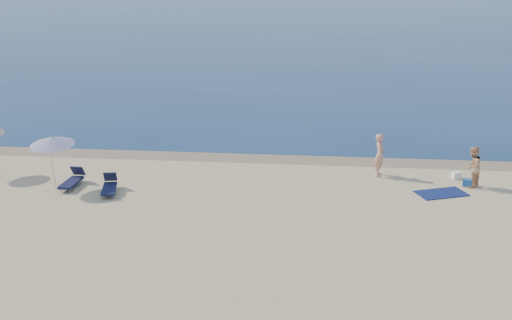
{
  "coord_description": "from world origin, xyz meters",
  "views": [
    {
      "loc": [
        0.29,
        -8.76,
        8.99
      ],
      "look_at": [
        -2.21,
        16.0,
        1.0
      ],
      "focal_mm": 45.0,
      "sensor_mm": 36.0,
      "label": 1
    }
  ],
  "objects": [
    {
      "name": "lounger_left",
      "position": [
        -9.6,
        14.86,
        0.26
      ],
      "size": [
        0.61,
        1.62,
        0.7
      ],
      "rotation": [
        0.0,
        0.0,
        -0.06
      ],
      "color": "#141738",
      "rests_on": "ground"
    },
    {
      "name": "lounger_right",
      "position": [
        -7.87,
        14.31,
        0.25
      ],
      "size": [
        0.85,
        1.65,
        0.69
      ],
      "rotation": [
        0.0,
        0.0,
        0.22
      ],
      "color": "#141A39",
      "rests_on": "ground"
    },
    {
      "name": "wet_sand_strip",
      "position": [
        0.0,
        19.4,
        0.0
      ],
      "size": [
        240.0,
        1.6,
        0.0
      ],
      "primitive_type": "cube",
      "color": "#847254",
      "rests_on": "ground"
    },
    {
      "name": "umbrella_near",
      "position": [
        -10.17,
        14.61,
        1.97
      ],
      "size": [
        1.75,
        1.78,
        2.26
      ],
      "rotation": [
        0.0,
        0.0,
        0.01
      ],
      "color": "silver",
      "rests_on": "ground"
    },
    {
      "name": "person_left",
      "position": [
        2.89,
        17.46,
        0.92
      ],
      "size": [
        0.48,
        0.7,
        1.85
      ],
      "primitive_type": "imported",
      "rotation": [
        0.0,
        0.0,
        1.52
      ],
      "color": "tan",
      "rests_on": "ground"
    },
    {
      "name": "beach_towel",
      "position": [
        5.19,
        15.5,
        0.02
      ],
      "size": [
        2.18,
        1.69,
        0.03
      ],
      "primitive_type": "cube",
      "rotation": [
        0.0,
        0.0,
        0.37
      ],
      "color": "#0E1847",
      "rests_on": "ground"
    },
    {
      "name": "sea",
      "position": [
        0.0,
        100.0,
        0.0
      ],
      "size": [
        240.0,
        160.0,
        0.01
      ],
      "primitive_type": "cube",
      "color": "#0D2A4F",
      "rests_on": "ground"
    },
    {
      "name": "white_bag",
      "position": [
        6.11,
        17.43,
        0.14
      ],
      "size": [
        0.41,
        0.39,
        0.28
      ],
      "primitive_type": "cube",
      "rotation": [
        0.0,
        0.0,
        0.41
      ],
      "color": "white",
      "rests_on": "ground"
    },
    {
      "name": "person_right",
      "position": [
        6.5,
        16.44,
        0.85
      ],
      "size": [
        0.99,
        1.04,
        1.7
      ],
      "primitive_type": "imported",
      "rotation": [
        0.0,
        0.0,
        -2.16
      ],
      "color": "tan",
      "rests_on": "ground"
    },
    {
      "name": "blue_cooler",
      "position": [
        6.41,
        16.5,
        0.15
      ],
      "size": [
        0.49,
        0.4,
        0.3
      ],
      "primitive_type": "cube",
      "rotation": [
        0.0,
        0.0,
        -0.25
      ],
      "color": "#1F5BAC",
      "rests_on": "ground"
    }
  ]
}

